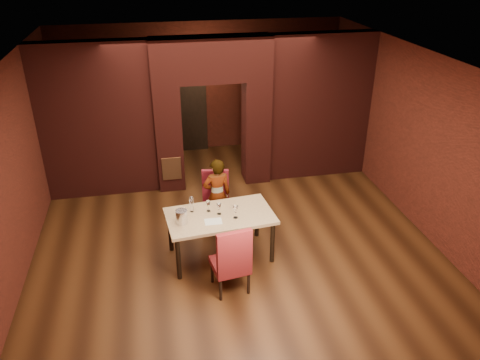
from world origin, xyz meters
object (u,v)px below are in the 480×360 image
object	(u,v)px
wine_bucket	(182,217)
dining_table	(220,235)
wine_glass_c	(236,212)
water_bottle	(192,204)
potted_plant	(253,213)
chair_near	(230,257)
wine_glass_b	(219,209)
wine_glass_a	(208,206)
chair_far	(215,201)
person_seated	(217,195)

from	to	relation	value
wine_bucket	dining_table	bearing A→B (deg)	11.92
wine_glass_c	water_bottle	world-z (taller)	water_bottle
wine_glass_c	potted_plant	world-z (taller)	wine_glass_c
potted_plant	wine_glass_c	bearing A→B (deg)	-116.50
chair_near	wine_glass_b	size ratio (longest dim) A/B	5.83
wine_glass_b	wine_glass_c	size ratio (longest dim) A/B	0.90
wine_glass_a	potted_plant	xyz separation A→B (m)	(0.96, 0.81, -0.72)
wine_glass_c	wine_bucket	world-z (taller)	wine_bucket
wine_glass_b	water_bottle	distance (m)	0.47
wine_glass_b	potted_plant	size ratio (longest dim) A/B	0.51
chair_near	wine_glass_c	world-z (taller)	chair_near
wine_glass_b	potted_plant	distance (m)	1.43
wine_glass_b	water_bottle	size ratio (longest dim) A/B	0.71
chair_near	wine_glass_c	xyz separation A→B (m)	(0.23, 0.71, 0.35)
chair_far	wine_glass_a	world-z (taller)	chair_far
water_bottle	wine_bucket	bearing A→B (deg)	-120.44
wine_bucket	potted_plant	distance (m)	1.94
chair_far	person_seated	bearing A→B (deg)	-55.87
chair_far	wine_bucket	bearing A→B (deg)	-113.36
wine_glass_a	wine_glass_c	distance (m)	0.50
chair_near	potted_plant	xyz separation A→B (m)	(0.78, 1.82, -0.39)
person_seated	wine_bucket	world-z (taller)	person_seated
wine_glass_c	water_bottle	bearing A→B (deg)	153.29
chair_far	wine_glass_c	distance (m)	1.15
dining_table	wine_bucket	xyz separation A→B (m)	(-0.64, -0.13, 0.53)
dining_table	chair_near	distance (m)	0.88
chair_near	person_seated	world-z (taller)	person_seated
person_seated	potted_plant	xyz separation A→B (m)	(0.70, 0.09, -0.52)
dining_table	person_seated	distance (m)	0.93
wine_glass_b	wine_glass_c	bearing A→B (deg)	-34.61
chair_near	person_seated	xyz separation A→B (m)	(0.08, 1.73, 0.13)
dining_table	wine_glass_b	bearing A→B (deg)	104.78
dining_table	wine_glass_c	world-z (taller)	wine_glass_c
wine_glass_a	wine_bucket	size ratio (longest dim) A/B	0.82
person_seated	potted_plant	size ratio (longest dim) A/B	3.62
wine_glass_a	wine_bucket	xyz separation A→B (m)	(-0.47, -0.29, 0.02)
dining_table	person_seated	size ratio (longest dim) A/B	1.23
chair_near	wine_glass_b	bearing A→B (deg)	-96.95
person_seated	potted_plant	world-z (taller)	person_seated
wine_glass_a	wine_glass_b	distance (m)	0.20
wine_glass_c	water_bottle	size ratio (longest dim) A/B	0.79
wine_glass_a	water_bottle	world-z (taller)	water_bottle
person_seated	water_bottle	world-z (taller)	person_seated
wine_glass_c	potted_plant	xyz separation A→B (m)	(0.55, 1.10, -0.74)
wine_glass_b	potted_plant	bearing A→B (deg)	49.58
dining_table	person_seated	bearing A→B (deg)	79.13
wine_bucket	water_bottle	bearing A→B (deg)	59.56
chair_near	chair_far	bearing A→B (deg)	-99.77
wine_glass_b	wine_bucket	xyz separation A→B (m)	(-0.63, -0.16, 0.02)
person_seated	water_bottle	xyz separation A→B (m)	(-0.53, -0.68, 0.25)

